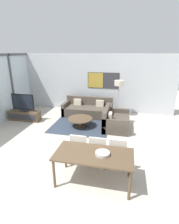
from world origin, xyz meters
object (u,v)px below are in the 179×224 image
Objects in this scene: dining_chair_left at (80,147)px; dining_table at (94,157)px; coffee_table at (80,120)px; floor_lamp at (119,85)px; fruit_bowl at (103,153)px; sofa_main at (88,110)px; dining_chair_centre at (98,149)px; dining_chair_right at (118,152)px; sofa_side at (114,121)px; television at (23,103)px; tv_console at (25,116)px.

dining_table is at bearing -50.83° from dining_chair_left.
coffee_table is 2.31m from floor_lamp.
fruit_bowl is at bearing -66.03° from coffee_table.
dining_chair_centre is at bearing -73.24° from sofa_main.
sofa_side is at bearing 96.41° from dining_chair_right.
dining_chair_left is at bearing 129.17° from dining_table.
dining_table is 0.81m from dining_chair_left.
tv_console is at bearing -90.00° from television.
fruit_bowl reaches higher than tv_console.
coffee_table is 2.66m from dining_chair_centre.
dining_table is 1.95× the size of dining_chair_left.
coffee_table is at bearing 110.76° from dining_table.
dining_chair_right is 0.53× the size of floor_lamp.
coffee_table is at bearing -134.71° from floor_lamp.
sofa_main is 2.27× the size of coffee_table.
sofa_side is 2.58m from dining_chair_centre.
coffee_table is 3.09× the size of fruit_bowl.
sofa_main reaches higher than tv_console.
coffee_table is 0.57× the size of dining_table.
floor_lamp is at bearing 86.21° from dining_chair_centre.
sofa_main is 1.81m from sofa_side.
dining_chair_centre and dining_chair_right have the same top height.
dining_table is (-0.21, -3.16, 0.40)m from sofa_side.
dining_table is (1.14, -4.37, 0.40)m from sofa_main.
television reaches higher than dining_chair_right.
dining_chair_left is 1.00× the size of dining_chair_centre.
floor_lamp is at bearing 86.73° from dining_table.
dining_chair_left is at bearing -80.41° from sofa_main.
floor_lamp reaches higher than dining_chair_centre.
dining_chair_right is at bearing -30.76° from tv_console.
dining_chair_right is at bearing 50.61° from dining_table.
sofa_side is 0.85× the size of floor_lamp.
dining_chair_right is at bearing -55.56° from coffee_table.
dining_chair_right is (1.64, -3.76, 0.23)m from sofa_main.
television is 4.84m from dining_table.
sofa_side is 2.58m from dining_chair_right.
television is 0.45× the size of sofa_main.
dining_chair_right is at bearing -173.59° from sofa_side.
sofa_main is at bearing 104.56° from dining_table.
fruit_bowl is at bearing -90.72° from floor_lamp.
tv_console is 1.57× the size of dining_chair_right.
tv_console is at bearing 177.38° from coffee_table.
tv_console is 0.80× the size of dining_table.
floor_lamp is (3.96, 1.28, 0.68)m from television.
sofa_side is 2.66m from dining_chair_left.
dining_chair_left is at bearing 138.63° from fruit_bowl.
sofa_side is 1.61× the size of dining_chair_centre.
television is at bearing 90.00° from tv_console.
dining_table is at bearing -40.04° from television.
dining_table is 4.48m from floor_lamp.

